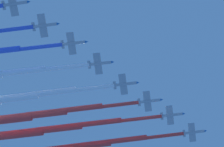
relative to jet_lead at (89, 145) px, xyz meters
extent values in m
cylinder|color=#9EA3AD|center=(10.71, -42.23, 0.05)|extent=(3.52, 9.04, 1.30)
cone|color=#1959A5|center=(11.98, -47.11, 0.05)|extent=(1.52, 1.57, 1.23)
cylinder|color=black|center=(9.52, -37.63, 0.05)|extent=(1.09, 0.83, 0.97)
ellipsoid|color=black|center=(11.30, -44.12, 0.50)|extent=(1.33, 2.06, 0.82)
cube|color=#9EA3AD|center=(10.57, -41.71, 0.00)|extent=(8.67, 4.69, 1.83)
cube|color=#1959A5|center=(14.23, -40.76, -0.71)|extent=(1.26, 2.40, 0.24)
cube|color=#1959A5|center=(6.93, -42.65, 0.84)|extent=(1.26, 2.40, 0.24)
cube|color=#9EA3AD|center=(9.76, -38.57, 0.05)|extent=(3.33, 1.86, 0.74)
cube|color=#1959A5|center=(9.95, -38.52, 0.98)|extent=(0.83, 1.48, 1.89)
cylinder|color=red|center=(7.54, -29.99, 0.05)|extent=(5.98, 17.31, 1.65)
cylinder|color=red|center=(3.45, -15.37, 0.11)|extent=(6.78, 17.52, 2.48)
cylinder|color=red|center=(0.03, -0.57, 0.02)|extent=(7.58, 17.73, 3.31)
cylinder|color=#9EA3AD|center=(-0.53, -36.69, 0.73)|extent=(3.58, 9.02, 1.28)
cone|color=#1959A5|center=(0.79, -41.57, 0.73)|extent=(1.51, 1.57, 1.22)
cylinder|color=black|center=(-1.76, -32.11, 0.73)|extent=(1.08, 0.83, 0.96)
ellipsoid|color=black|center=(0.07, -38.58, 1.19)|extent=(1.33, 2.06, 0.81)
cube|color=#9EA3AD|center=(-0.68, -36.17, 0.68)|extent=(8.71, 4.77, 1.64)
cube|color=#1959A5|center=(2.99, -35.18, 0.06)|extent=(1.28, 2.40, 0.22)
cube|color=#1959A5|center=(-4.32, -37.16, 1.44)|extent=(1.28, 2.40, 0.22)
cube|color=#9EA3AD|center=(-1.51, -33.04, 0.73)|extent=(3.34, 1.89, 0.67)
cube|color=#1959A5|center=(-1.35, -33.00, 1.67)|extent=(0.81, 1.47, 1.89)
cylinder|color=red|center=(-3.97, -23.94, 0.73)|extent=(6.46, 18.54, 1.63)
cylinder|color=red|center=(-8.50, -8.27, 0.79)|extent=(7.25, 18.75, 2.44)
cylinder|color=red|center=(-12.37, 7.59, 0.71)|extent=(8.04, 18.96, 3.26)
cylinder|color=red|center=(-16.20, 23.45, 0.63)|extent=(8.82, 19.17, 4.07)
cylinder|color=#9EA3AD|center=(-11.76, -31.16, -1.42)|extent=(3.62, 9.03, 1.32)
cone|color=#1959A5|center=(-10.45, -36.03, -1.42)|extent=(1.55, 1.58, 1.25)
cylinder|color=black|center=(-13.00, -26.57, -1.42)|extent=(1.11, 0.84, 0.99)
ellipsoid|color=black|center=(-11.15, -33.04, -0.97)|extent=(1.36, 2.07, 0.83)
cube|color=#9EA3AD|center=(-11.92, -30.64, -1.47)|extent=(8.64, 4.75, 2.02)
cube|color=#1959A5|center=(-8.28, -29.66, -2.27)|extent=(1.28, 2.40, 0.25)
cube|color=#1959A5|center=(-15.52, -31.62, -0.54)|extent=(1.28, 2.40, 0.25)
cube|color=#9EA3AD|center=(-12.75, -27.51, -1.42)|extent=(3.32, 1.88, 0.82)
cube|color=#1959A5|center=(-12.54, -27.45, -0.50)|extent=(0.89, 1.49, 1.88)
cylinder|color=red|center=(-14.94, -19.41, -1.42)|extent=(5.89, 16.24, 1.68)
cylinder|color=red|center=(-18.93, -5.75, -1.35)|extent=(6.70, 16.46, 2.52)
cylinder|color=red|center=(-22.25, 8.10, -1.45)|extent=(7.51, 16.68, 3.36)
cylinder|color=red|center=(-25.55, 21.95, -1.55)|extent=(8.32, 16.90, 4.20)
cylinder|color=#9EA3AD|center=(-23.00, -25.63, -2.03)|extent=(3.59, 9.02, 1.29)
cone|color=#1959A5|center=(-21.68, -30.50, -2.03)|extent=(1.52, 1.57, 1.22)
cylinder|color=black|center=(-24.24, -21.04, -2.03)|extent=(1.09, 0.83, 0.96)
ellipsoid|color=black|center=(-22.40, -27.51, -1.57)|extent=(1.34, 2.06, 0.81)
cube|color=#9EA3AD|center=(-23.15, -25.11, -2.08)|extent=(8.70, 4.77, 1.70)
cube|color=#1959A5|center=(-19.49, -24.12, -2.73)|extent=(1.28, 2.40, 0.23)
cube|color=#1959A5|center=(-26.79, -26.09, -1.30)|extent=(1.28, 2.40, 0.23)
cube|color=#9EA3AD|center=(-23.99, -21.98, -2.03)|extent=(3.34, 1.89, 0.69)
cube|color=#1959A5|center=(-23.82, -21.93, -1.10)|extent=(0.82, 1.47, 1.89)
cylinder|color=white|center=(-26.25, -13.61, -2.03)|extent=(6.02, 16.85, 1.64)
cylinder|color=white|center=(-30.40, 0.60, -1.98)|extent=(6.81, 17.07, 2.45)
cylinder|color=white|center=(-33.87, 14.99, -2.05)|extent=(7.60, 17.28, 3.27)
cylinder|color=#9EA3AD|center=(-34.24, -20.09, -0.64)|extent=(3.72, 9.00, 1.28)
cone|color=#1959A5|center=(-32.84, -24.95, -0.64)|extent=(1.53, 1.59, 1.22)
cylinder|color=black|center=(-35.55, -15.53, -0.64)|extent=(1.09, 0.84, 0.96)
ellipsoid|color=black|center=(-33.61, -21.97, -0.18)|extent=(1.36, 2.07, 0.81)
cube|color=#9EA3AD|center=(-34.40, -19.58, -0.69)|extent=(8.71, 4.88, 1.65)
cube|color=#1959A5|center=(-30.75, -18.53, -1.31)|extent=(1.31, 2.41, 0.22)
cube|color=#1959A5|center=(-38.02, -20.62, 0.07)|extent=(1.31, 2.41, 0.22)
cube|color=#9EA3AD|center=(-35.28, -16.46, -0.64)|extent=(3.35, 1.93, 0.67)
cube|color=#1959A5|center=(-35.12, -16.41, 0.29)|extent=(0.83, 1.47, 1.89)
cylinder|color=white|center=(-37.94, -7.23, -0.64)|extent=(6.86, 18.86, 1.63)
cylinder|color=white|center=(-42.82, 8.70, -0.59)|extent=(7.64, 19.09, 2.44)
cylinder|color=#9EA3AD|center=(-45.48, -14.56, -0.16)|extent=(3.74, 9.01, 1.31)
cone|color=#1959A5|center=(-44.08, -19.41, -0.16)|extent=(1.55, 1.59, 1.24)
cylinder|color=black|center=(-46.79, -9.99, -0.16)|extent=(1.11, 0.85, 0.98)
ellipsoid|color=black|center=(-44.84, -16.44, 0.30)|extent=(1.38, 2.07, 0.83)
cube|color=#9EA3AD|center=(-45.64, -14.04, -0.20)|extent=(8.66, 4.87, 1.91)
cube|color=#1959A5|center=(-42.01, -13.00, -0.95)|extent=(1.31, 2.41, 0.25)
cube|color=#1959A5|center=(-49.24, -15.08, 0.68)|extent=(1.31, 2.41, 0.25)
cube|color=#9EA3AD|center=(-46.52, -10.93, -0.16)|extent=(3.33, 1.93, 0.77)
cube|color=#1959A5|center=(-46.33, -10.87, 0.77)|extent=(0.89, 1.49, 1.88)
cylinder|color=blue|center=(-49.04, -2.14, -0.16)|extent=(6.60, 17.87, 1.66)
cylinder|color=#9EA3AD|center=(-56.71, -9.03, -2.53)|extent=(3.68, 9.02, 1.30)
cone|color=#1959A5|center=(-55.36, -13.89, -2.53)|extent=(1.54, 1.59, 1.24)
cylinder|color=black|center=(-57.99, -4.45, -2.53)|extent=(1.10, 0.84, 0.98)
ellipsoid|color=black|center=(-56.09, -10.91, -2.07)|extent=(1.36, 2.07, 0.82)
cube|color=#9EA3AD|center=(-56.87, -8.51, -2.58)|extent=(8.67, 4.82, 1.88)
cube|color=#1959A5|center=(-53.23, -7.49, -3.30)|extent=(1.30, 2.41, 0.24)
cube|color=#1959A5|center=(-60.48, -9.52, -1.71)|extent=(1.30, 2.41, 0.24)
cube|color=#9EA3AD|center=(-57.73, -5.39, -2.53)|extent=(3.33, 1.91, 0.76)
cube|color=#1959A5|center=(-57.54, -5.33, -1.60)|extent=(0.87, 1.49, 1.88)
cylinder|color=blue|center=(-60.25, 3.65, -2.53)|extent=(6.62, 18.42, 1.66)
cylinder|color=#9EA3AD|center=(-67.95, -3.49, -2.75)|extent=(3.52, 9.04, 1.31)
cone|color=#1959A5|center=(-66.69, -8.38, -2.75)|extent=(1.53, 1.57, 1.24)
cylinder|color=black|center=(-69.14, 1.11, -2.75)|extent=(1.10, 0.83, 0.98)
ellipsoid|color=black|center=(-67.36, -5.39, -2.29)|extent=(1.33, 2.06, 0.83)
cube|color=#9EA3AD|center=(-68.10, -2.97, -2.80)|extent=(8.65, 4.68, 1.91)
cube|color=#1959A5|center=(-64.44, -2.03, -3.54)|extent=(1.26, 2.40, 0.25)
cube|color=#9EA3AD|center=(-68.90, 0.17, -2.75)|extent=(3.32, 1.85, 0.77)
cube|color=#1959A5|center=(-68.70, 0.22, -1.82)|extent=(0.85, 1.49, 1.88)
camera|label=1|loc=(-107.65, -56.75, -148.50)|focal=72.97mm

